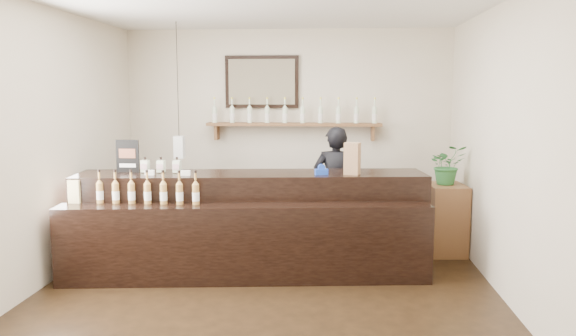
% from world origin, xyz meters
% --- Properties ---
extents(ground, '(5.00, 5.00, 0.00)m').
position_xyz_m(ground, '(0.00, 0.00, 0.00)').
color(ground, black).
rests_on(ground, ground).
extents(room_shell, '(5.00, 5.00, 5.00)m').
position_xyz_m(room_shell, '(0.00, 0.00, 1.70)').
color(room_shell, beige).
rests_on(room_shell, ground).
extents(back_wall_decor, '(2.66, 0.96, 1.69)m').
position_xyz_m(back_wall_decor, '(-0.16, 2.37, 1.76)').
color(back_wall_decor, brown).
rests_on(back_wall_decor, ground).
extents(counter, '(3.85, 1.41, 1.24)m').
position_xyz_m(counter, '(-0.26, 0.56, 0.50)').
color(counter, black).
rests_on(counter, ground).
extents(promo_sign, '(0.26, 0.03, 0.36)m').
position_xyz_m(promo_sign, '(-1.62, 0.65, 1.24)').
color(promo_sign, black).
rests_on(promo_sign, counter).
extents(paper_bag, '(0.19, 0.16, 0.34)m').
position_xyz_m(paper_bag, '(0.84, 0.67, 1.23)').
color(paper_bag, olive).
rests_on(paper_bag, counter).
extents(tape_dispenser, '(0.15, 0.09, 0.12)m').
position_xyz_m(tape_dispenser, '(0.51, 0.62, 1.11)').
color(tape_dispenser, '#1940B4').
rests_on(tape_dispenser, counter).
extents(side_cabinet, '(0.47, 0.61, 0.84)m').
position_xyz_m(side_cabinet, '(2.00, 1.42, 0.42)').
color(side_cabinet, brown).
rests_on(side_cabinet, ground).
extents(potted_plant, '(0.48, 0.43, 0.48)m').
position_xyz_m(potted_plant, '(2.00, 1.42, 1.08)').
color(potted_plant, '#2D7133').
rests_on(potted_plant, side_cabinet).
extents(shopkeeper, '(0.67, 0.48, 1.73)m').
position_xyz_m(shopkeeper, '(0.68, 1.55, 0.86)').
color(shopkeeper, black).
rests_on(shopkeeper, ground).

